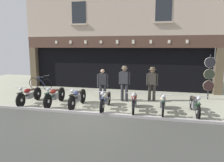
# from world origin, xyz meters

# --- Properties ---
(ground) EXTENTS (23.97, 22.00, 0.18)m
(ground) POSITION_xyz_m (0.00, -0.98, -0.04)
(ground) COLOR #9FA089
(shop_facade) EXTENTS (12.27, 4.42, 6.31)m
(shop_facade) POSITION_xyz_m (0.00, 7.01, 1.71)
(shop_facade) COLOR black
(shop_facade) RESTS_ON ground
(motorcycle_far_left) EXTENTS (0.62, 2.05, 0.91)m
(motorcycle_far_left) POSITION_xyz_m (-3.38, 0.99, 0.42)
(motorcycle_far_left) COLOR black
(motorcycle_far_left) RESTS_ON ground
(motorcycle_left) EXTENTS (0.62, 2.11, 0.94)m
(motorcycle_left) POSITION_xyz_m (-2.09, 1.06, 0.44)
(motorcycle_left) COLOR black
(motorcycle_left) RESTS_ON ground
(motorcycle_center_left) EXTENTS (0.62, 2.01, 0.93)m
(motorcycle_center_left) POSITION_xyz_m (-0.94, 0.99, 0.43)
(motorcycle_center_left) COLOR black
(motorcycle_center_left) RESTS_ON ground
(motorcycle_center) EXTENTS (0.62, 2.05, 0.92)m
(motorcycle_center) POSITION_xyz_m (0.38, 0.92, 0.42)
(motorcycle_center) COLOR black
(motorcycle_center) RESTS_ON ground
(motorcycle_center_right) EXTENTS (0.62, 1.96, 0.91)m
(motorcycle_center_right) POSITION_xyz_m (1.62, 0.93, 0.42)
(motorcycle_center_right) COLOR black
(motorcycle_center_right) RESTS_ON ground
(motorcycle_right) EXTENTS (0.62, 2.00, 0.91)m
(motorcycle_right) POSITION_xyz_m (2.79, 0.96, 0.42)
(motorcycle_right) COLOR black
(motorcycle_right) RESTS_ON ground
(motorcycle_far_right) EXTENTS (0.62, 2.02, 0.90)m
(motorcycle_far_right) POSITION_xyz_m (4.03, 1.04, 0.41)
(motorcycle_far_right) COLOR black
(motorcycle_far_right) RESTS_ON ground
(salesman_left) EXTENTS (0.56, 0.27, 1.57)m
(salesman_left) POSITION_xyz_m (-0.18, 2.45, 0.86)
(salesman_left) COLOR #2D2D33
(salesman_left) RESTS_ON ground
(shopkeeper_center) EXTENTS (0.56, 0.33, 1.75)m
(shopkeeper_center) POSITION_xyz_m (0.93, 2.46, 0.97)
(shopkeeper_center) COLOR #2D2D33
(shopkeeper_center) RESTS_ON ground
(salesman_right) EXTENTS (0.56, 0.36, 1.68)m
(salesman_right) POSITION_xyz_m (2.24, 2.90, 0.94)
(salesman_right) COLOR #38332D
(salesman_right) RESTS_ON ground
(tyre_sign_pole) EXTENTS (0.54, 0.06, 2.29)m
(tyre_sign_pole) POSITION_xyz_m (5.03, 3.85, 1.28)
(tyre_sign_pole) COLOR #232328
(tyre_sign_pole) RESTS_ON ground
(advert_board_near) EXTENTS (0.82, 0.03, 1.03)m
(advert_board_near) POSITION_xyz_m (-3.04, 5.40, 1.76)
(advert_board_near) COLOR silver
(advert_board_far) EXTENTS (0.69, 0.03, 1.03)m
(advert_board_far) POSITION_xyz_m (-4.22, 5.40, 1.82)
(advert_board_far) COLOR beige
(leaning_bicycle) EXTENTS (1.77, 0.50, 0.95)m
(leaning_bicycle) POSITION_xyz_m (-4.78, 4.18, 0.38)
(leaning_bicycle) COLOR black
(leaning_bicycle) RESTS_ON ground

